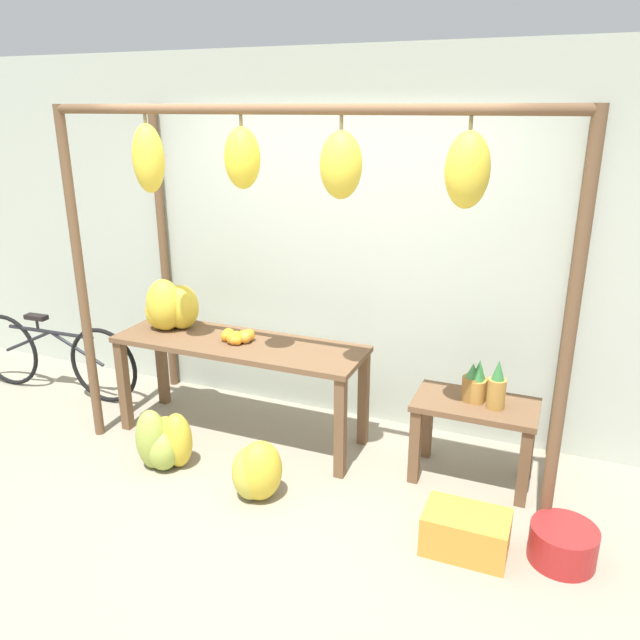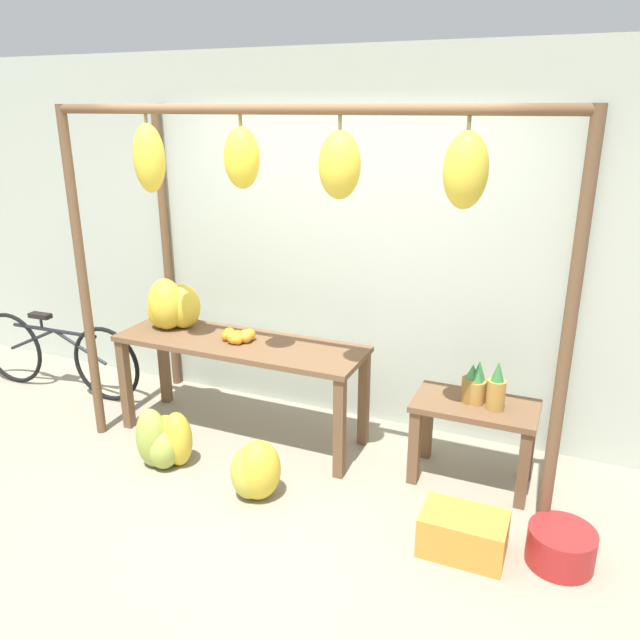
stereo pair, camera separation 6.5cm
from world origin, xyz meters
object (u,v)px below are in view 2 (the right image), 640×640
Objects in this scene: banana_pile_on_table at (172,306)px; banana_pile_ground_left at (164,440)px; pineapple_cluster at (481,387)px; parked_bicycle at (57,354)px; orange_pile at (237,336)px; fruit_crate_white at (463,534)px; blue_bucket at (561,547)px; banana_pile_ground_right at (255,471)px.

banana_pile_ground_left is (0.33, -0.64, -0.76)m from banana_pile_on_table.
parked_bicycle is at bearing -179.64° from pineapple_cluster.
orange_pile is 2.06m from fruit_crate_white.
banana_pile_on_table reaches higher than blue_bucket.
banana_pile_ground_left is 0.26× the size of parked_bicycle.
orange_pile is at bearing -177.25° from pineapple_cluster.
banana_pile_ground_left reaches higher than banana_pile_ground_right.
banana_pile_on_table is at bearing 145.98° from banana_pile_ground_right.
orange_pile is at bearing -7.17° from banana_pile_on_table.
parked_bicycle is at bearing 168.77° from fruit_crate_white.
banana_pile_on_table is 0.95× the size of fruit_crate_white.
banana_pile_ground_left is (-0.28, -0.57, -0.63)m from orange_pile.
pineapple_cluster is 0.69× the size of fruit_crate_white.
banana_pile_on_table is 1.23× the size of blue_bucket.
parked_bicycle is (-4.19, 0.61, 0.24)m from blue_bucket.
banana_pile_on_table is 1.01× the size of banana_pile_ground_left.
banana_pile_on_table is 1.90× the size of orange_pile.
parked_bicycle is (-1.25, -0.02, -0.59)m from banana_pile_on_table.
banana_pile_on_table is 0.63m from orange_pile.
banana_pile_ground_right is 1.85m from blue_bucket.
pineapple_cluster is at bearing 0.36° from parked_bicycle.
parked_bicycle reaches higher than blue_bucket.
banana_pile_on_table reaches higher than parked_bicycle.
orange_pile reaches higher than banana_pile_ground_right.
banana_pile_ground_left is 0.78m from banana_pile_ground_right.
pineapple_cluster is (1.74, 0.08, -0.12)m from orange_pile.
orange_pile is 1.03m from banana_pile_ground_right.
banana_pile_ground_left is at bearing 172.44° from banana_pile_ground_right.
orange_pile is 2.50m from blue_bucket.
banana_pile_on_table is 1.06× the size of banana_pile_ground_right.
banana_pile_ground_right is 2.47m from parked_bicycle.
parked_bicycle is at bearing 171.71° from blue_bucket.
blue_bucket is (2.61, 0.02, -0.08)m from banana_pile_ground_left.
banana_pile_ground_right is at bearing -7.56° from banana_pile_ground_left.
blue_bucket is at bearing 0.35° from banana_pile_ground_left.
pineapple_cluster is at bearing 17.75° from banana_pile_ground_left.
orange_pile reaches higher than parked_bicycle.
banana_pile_ground_right is (-1.26, -0.75, -0.50)m from pineapple_cluster.
orange_pile is 0.53× the size of banana_pile_ground_left.
banana_pile_ground_right is at bearing -149.08° from pineapple_cluster.
orange_pile is 0.50× the size of fruit_crate_white.
orange_pile is 0.14× the size of parked_bicycle.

